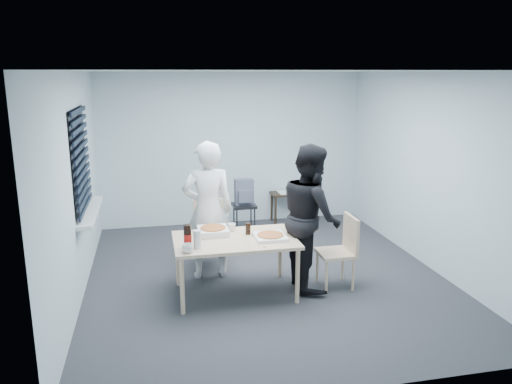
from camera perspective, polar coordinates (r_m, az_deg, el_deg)
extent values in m
plane|color=#2B2C30|center=(6.59, 1.07, -9.56)|extent=(5.00, 5.00, 0.00)
plane|color=white|center=(6.07, 1.18, 13.66)|extent=(5.00, 5.00, 0.00)
plane|color=silver|center=(8.62, -2.70, 4.93)|extent=(4.50, 0.00, 4.50)
plane|color=silver|center=(3.90, 9.62, -5.93)|extent=(4.50, 0.00, 4.50)
plane|color=silver|center=(6.10, -19.91, 0.55)|extent=(0.00, 5.00, 5.00)
plane|color=silver|center=(7.06, 19.22, 2.27)|extent=(0.00, 5.00, 5.00)
plane|color=black|center=(6.44, -19.50, 3.50)|extent=(0.00, 1.30, 1.30)
cube|color=black|center=(6.44, -19.24, 3.52)|extent=(0.04, 1.30, 1.25)
cube|color=silver|center=(6.57, -18.40, -2.17)|extent=(0.18, 1.42, 0.05)
cube|color=beige|center=(5.86, -2.42, -5.52)|extent=(1.42, 0.90, 0.04)
cylinder|color=beige|center=(5.56, -8.43, -10.59)|extent=(0.05, 0.05, 0.65)
cylinder|color=beige|center=(6.28, -8.93, -7.72)|extent=(0.05, 0.05, 0.65)
cylinder|color=beige|center=(5.77, 4.77, -9.55)|extent=(0.05, 0.05, 0.65)
cylinder|color=beige|center=(6.47, 2.76, -6.92)|extent=(0.05, 0.05, 0.65)
cube|color=beige|center=(6.82, -5.18, -4.94)|extent=(0.42, 0.42, 0.04)
cube|color=beige|center=(6.93, -5.41, -2.57)|extent=(0.42, 0.04, 0.44)
cylinder|color=beige|center=(6.72, -6.41, -7.30)|extent=(0.03, 0.03, 0.41)
cylinder|color=beige|center=(7.04, -6.69, -6.33)|extent=(0.03, 0.03, 0.41)
cylinder|color=beige|center=(6.76, -3.52, -7.11)|extent=(0.03, 0.03, 0.41)
cylinder|color=beige|center=(7.08, -3.94, -6.16)|extent=(0.03, 0.03, 0.41)
cube|color=beige|center=(6.22, 9.08, -6.91)|extent=(0.42, 0.42, 0.04)
cube|color=beige|center=(6.21, 10.80, -4.67)|extent=(0.04, 0.42, 0.44)
cylinder|color=beige|center=(6.10, 8.07, -9.58)|extent=(0.03, 0.03, 0.41)
cylinder|color=beige|center=(6.40, 7.02, -8.43)|extent=(0.03, 0.03, 0.41)
cylinder|color=beige|center=(6.22, 11.05, -9.23)|extent=(0.03, 0.03, 0.41)
cylinder|color=beige|center=(6.51, 9.87, -8.13)|extent=(0.03, 0.03, 0.41)
imported|color=silver|center=(6.34, -5.50, -2.09)|extent=(0.65, 0.42, 1.77)
imported|color=black|center=(6.08, 6.26, -2.80)|extent=(0.47, 0.86, 1.77)
cube|color=black|center=(8.79, 4.31, -0.14)|extent=(0.80, 0.36, 0.04)
cylinder|color=black|center=(8.63, 2.24, -2.19)|extent=(0.04, 0.04, 0.50)
cylinder|color=black|center=(8.89, 1.81, -1.72)|extent=(0.04, 0.04, 0.50)
cylinder|color=black|center=(8.83, 6.78, -1.91)|extent=(0.04, 0.04, 0.50)
cylinder|color=black|center=(9.08, 6.22, -1.46)|extent=(0.04, 0.04, 0.50)
cube|color=black|center=(8.05, -1.38, -1.56)|extent=(0.37, 0.37, 0.04)
cylinder|color=black|center=(7.96, -2.19, -3.66)|extent=(0.04, 0.04, 0.47)
cylinder|color=black|center=(8.23, -2.54, -3.08)|extent=(0.04, 0.04, 0.47)
cylinder|color=black|center=(8.01, -0.16, -3.53)|extent=(0.04, 0.04, 0.47)
cylinder|color=black|center=(8.28, -0.57, -2.96)|extent=(0.04, 0.04, 0.47)
cube|color=slate|center=(7.99, -1.38, 0.01)|extent=(0.29, 0.16, 0.41)
cube|color=slate|center=(7.90, -1.24, -0.51)|extent=(0.22, 0.06, 0.20)
cube|color=white|center=(6.02, -4.92, -4.65)|extent=(0.35, 0.35, 0.04)
cube|color=white|center=(6.01, -4.92, -4.31)|extent=(0.35, 0.35, 0.04)
cylinder|color=#CC7F38|center=(6.00, -4.93, -4.08)|extent=(0.30, 0.30, 0.01)
cube|color=white|center=(5.85, 1.64, -5.15)|extent=(0.36, 0.36, 0.04)
cylinder|color=#CC7F38|center=(5.84, 1.64, -4.91)|extent=(0.30, 0.30, 0.01)
imported|color=white|center=(5.45, -7.79, -6.40)|extent=(0.17, 0.17, 0.10)
imported|color=white|center=(6.13, -2.80, -4.03)|extent=(0.10, 0.10, 0.09)
cylinder|color=black|center=(5.98, -0.92, -4.21)|extent=(0.08, 0.08, 0.14)
cylinder|color=black|center=(5.54, -7.82, -5.08)|extent=(0.08, 0.08, 0.27)
cylinder|color=red|center=(5.55, -7.81, -5.26)|extent=(0.09, 0.09, 0.09)
cylinder|color=silver|center=(5.55, -6.72, -5.39)|extent=(0.10, 0.10, 0.20)
torus|color=red|center=(5.58, 1.06, -6.28)|extent=(0.06, 0.06, 0.00)
cube|color=white|center=(8.75, 3.36, -0.05)|extent=(0.26, 0.34, 0.01)
cube|color=black|center=(8.87, 5.61, 0.28)|extent=(0.15, 0.12, 0.06)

